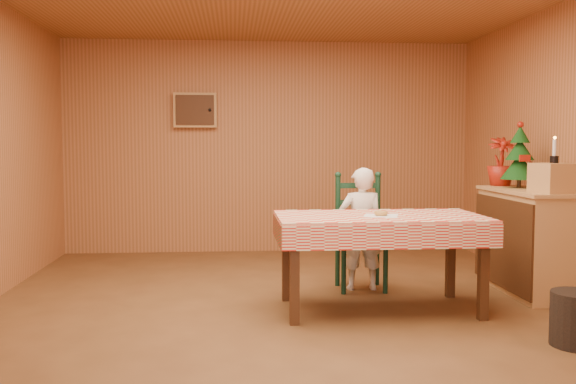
% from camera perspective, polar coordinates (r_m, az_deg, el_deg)
% --- Properties ---
extents(ground, '(6.00, 6.00, 0.00)m').
position_cam_1_polar(ground, '(5.17, 0.19, -10.74)').
color(ground, brown).
rests_on(ground, ground).
extents(cabin_walls, '(5.10, 6.05, 2.65)m').
position_cam_1_polar(cabin_walls, '(5.54, -0.32, 9.32)').
color(cabin_walls, '#B06E3F').
rests_on(cabin_walls, ground).
extents(dining_table, '(1.66, 0.96, 0.77)m').
position_cam_1_polar(dining_table, '(5.20, 8.13, -2.96)').
color(dining_table, '#462612').
rests_on(dining_table, ground).
extents(ladder_chair, '(0.44, 0.40, 1.08)m').
position_cam_1_polar(ladder_chair, '(5.98, 6.41, -3.76)').
color(ladder_chair, black).
rests_on(ladder_chair, ground).
extents(seated_child, '(0.41, 0.27, 1.12)m').
position_cam_1_polar(seated_child, '(5.92, 6.53, -3.28)').
color(seated_child, white).
rests_on(seated_child, ground).
extents(napkin, '(0.32, 0.32, 0.00)m').
position_cam_1_polar(napkin, '(5.14, 8.26, -2.10)').
color(napkin, white).
rests_on(napkin, dining_table).
extents(donut, '(0.12, 0.12, 0.04)m').
position_cam_1_polar(donut, '(5.14, 8.27, -1.87)').
color(donut, '#C49046').
rests_on(donut, napkin).
extents(shelf_unit, '(0.54, 1.24, 0.93)m').
position_cam_1_polar(shelf_unit, '(6.21, 20.61, -4.07)').
color(shelf_unit, tan).
rests_on(shelf_unit, ground).
extents(crate, '(0.35, 0.35, 0.25)m').
position_cam_1_polar(crate, '(5.80, 22.54, 1.15)').
color(crate, tan).
rests_on(crate, shelf_unit).
extents(christmas_tree, '(0.34, 0.34, 0.62)m').
position_cam_1_polar(christmas_tree, '(6.38, 19.89, 2.88)').
color(christmas_tree, '#462612').
rests_on(christmas_tree, shelf_unit).
extents(flower_arrangement, '(0.28, 0.28, 0.48)m').
position_cam_1_polar(flower_arrangement, '(6.63, 18.40, 2.60)').
color(flower_arrangement, '#9F1C0E').
rests_on(flower_arrangement, shelf_unit).
extents(candle_set, '(0.07, 0.07, 0.22)m').
position_cam_1_polar(candle_set, '(5.79, 22.59, 3.03)').
color(candle_set, black).
rests_on(candle_set, crate).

